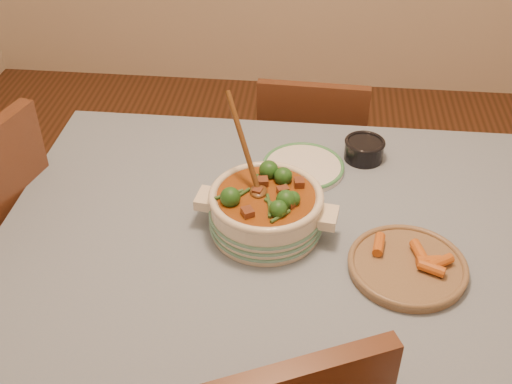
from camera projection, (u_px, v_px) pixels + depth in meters
dining_table at (326, 262)px, 1.67m from camera, size 1.68×1.08×0.76m
stew_casserole at (266, 207)px, 1.59m from camera, size 0.36×0.31×0.34m
white_plate at (303, 167)px, 1.84m from camera, size 0.27×0.27×0.02m
condiment_bowl at (364, 149)px, 1.87m from camera, size 0.15×0.15×0.06m
fried_plate at (408, 264)px, 1.51m from camera, size 0.31×0.31×0.05m
chair_far at (311, 156)px, 2.42m from camera, size 0.40×0.40×0.81m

